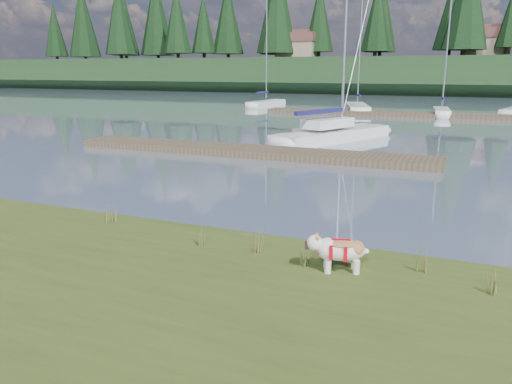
% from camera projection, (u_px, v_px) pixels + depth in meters
% --- Properties ---
extents(ground, '(200.00, 200.00, 0.00)m').
position_uv_depth(ground, '(404.00, 116.00, 38.62)').
color(ground, slate).
rests_on(ground, ground).
extents(bank, '(60.00, 9.00, 0.35)m').
position_uv_depth(bank, '(55.00, 340.00, 6.42)').
color(bank, '#3C4A1A').
rests_on(bank, ground).
extents(ridge, '(200.00, 20.00, 5.00)m').
position_uv_depth(ridge, '(440.00, 76.00, 76.43)').
color(ridge, black).
rests_on(ridge, ground).
extents(bulldog, '(1.02, 0.62, 0.60)m').
position_uv_depth(bulldog, '(340.00, 249.00, 8.09)').
color(bulldog, silver).
rests_on(bulldog, bank).
extents(sailboat_main, '(4.97, 8.70, 12.56)m').
position_uv_depth(sailboat_main, '(340.00, 132.00, 25.68)').
color(sailboat_main, white).
rests_on(sailboat_main, ground).
extents(dock_near, '(16.00, 2.00, 0.30)m').
position_uv_depth(dock_near, '(247.00, 151.00, 21.34)').
color(dock_near, '#4C3D2C').
rests_on(dock_near, ground).
extents(dock_far, '(26.00, 2.20, 0.30)m').
position_uv_depth(dock_far, '(432.00, 115.00, 37.82)').
color(dock_far, '#4C3D2C').
rests_on(dock_far, ground).
extents(sailboat_bg_0, '(1.93, 6.83, 9.91)m').
position_uv_depth(sailboat_bg_0, '(269.00, 103.00, 49.02)').
color(sailboat_bg_0, white).
rests_on(sailboat_bg_0, ground).
extents(sailboat_bg_1, '(3.89, 8.31, 12.20)m').
position_uv_depth(sailboat_bg_1, '(356.00, 107.00, 44.06)').
color(sailboat_bg_1, white).
rests_on(sailboat_bg_1, ground).
extents(sailboat_bg_2, '(1.67, 5.65, 8.63)m').
position_uv_depth(sailboat_bg_2, '(441.00, 111.00, 39.23)').
color(sailboat_bg_2, white).
rests_on(sailboat_bg_2, ground).
extents(weed_0, '(0.17, 0.14, 0.56)m').
position_uv_depth(weed_0, '(202.00, 233.00, 9.31)').
color(weed_0, '#475B23').
rests_on(weed_0, bank).
extents(weed_1, '(0.17, 0.14, 0.56)m').
position_uv_depth(weed_1, '(257.00, 241.00, 8.88)').
color(weed_1, '#475B23').
rests_on(weed_1, bank).
extents(weed_2, '(0.17, 0.14, 0.55)m').
position_uv_depth(weed_2, '(421.00, 258.00, 8.10)').
color(weed_2, '#475B23').
rests_on(weed_2, bank).
extents(weed_3, '(0.17, 0.14, 0.61)m').
position_uv_depth(weed_3, '(112.00, 211.00, 10.67)').
color(weed_3, '#475B23').
rests_on(weed_3, bank).
extents(weed_4, '(0.17, 0.14, 0.44)m').
position_uv_depth(weed_4, '(303.00, 255.00, 8.34)').
color(weed_4, '#475B23').
rests_on(weed_4, bank).
extents(weed_5, '(0.17, 0.14, 0.57)m').
position_uv_depth(weed_5, '(493.00, 280.00, 7.25)').
color(weed_5, '#475B23').
rests_on(weed_5, bank).
extents(mud_lip, '(60.00, 0.50, 0.14)m').
position_uv_depth(mud_lip, '(214.00, 242.00, 10.37)').
color(mud_lip, '#33281C').
rests_on(mud_lip, ground).
extents(conifer_0, '(5.72, 5.72, 14.15)m').
position_uv_depth(conifer_0, '(119.00, 17.00, 89.53)').
color(conifer_0, '#382619').
rests_on(conifer_0, ridge).
extents(conifer_1, '(4.40, 4.40, 11.30)m').
position_uv_depth(conifer_1, '(203.00, 24.00, 87.73)').
color(conifer_1, '#382619').
rests_on(conifer_1, ridge).
extents(conifer_2, '(6.60, 6.60, 16.05)m').
position_uv_depth(conifer_2, '(277.00, 4.00, 78.81)').
color(conifer_2, '#382619').
rests_on(conifer_2, ridge).
extents(conifer_3, '(4.84, 4.84, 12.25)m').
position_uv_depth(conifer_3, '(377.00, 15.00, 77.12)').
color(conifer_3, '#382619').
rests_on(conifer_3, ridge).
extents(house_0, '(6.30, 5.30, 4.65)m').
position_uv_depth(house_0, '(298.00, 45.00, 80.95)').
color(house_0, gray).
rests_on(house_0, ridge).
extents(house_1, '(6.30, 5.30, 4.65)m').
position_uv_depth(house_1, '(487.00, 42.00, 71.21)').
color(house_1, gray).
rests_on(house_1, ridge).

